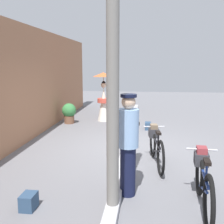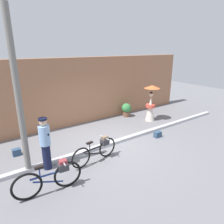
{
  "view_description": "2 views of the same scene",
  "coord_description": "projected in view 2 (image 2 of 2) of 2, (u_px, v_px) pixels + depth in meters",
  "views": [
    {
      "loc": [
        -6.73,
        -0.45,
        2.17
      ],
      "look_at": [
        0.47,
        0.45,
        0.88
      ],
      "focal_mm": 42.62,
      "sensor_mm": 36.0,
      "label": 1
    },
    {
      "loc": [
        -4.07,
        -5.99,
        3.72
      ],
      "look_at": [
        0.41,
        0.4,
        1.21
      ],
      "focal_mm": 32.36,
      "sensor_mm": 36.0,
      "label": 2
    }
  ],
  "objects": [
    {
      "name": "utility_pole",
      "position": [
        18.0,
        97.0,
        5.62
      ],
      "size": [
        0.18,
        0.18,
        4.8
      ],
      "primitive_type": "cylinder",
      "color": "slate",
      "rests_on": "ground_plane"
    },
    {
      "name": "sidewalk_curb",
      "position": [
        109.0,
        144.0,
        8.02
      ],
      "size": [
        14.0,
        0.2,
        0.12
      ],
      "primitive_type": "cube",
      "color": "#B2B2B7",
      "rests_on": "ground_plane"
    },
    {
      "name": "bicycle_far_side",
      "position": [
        97.0,
        149.0,
        6.81
      ],
      "size": [
        1.8,
        0.48,
        0.81
      ],
      "color": "black",
      "rests_on": "ground_plane"
    },
    {
      "name": "potted_plant_by_door",
      "position": [
        127.0,
        109.0,
        11.26
      ],
      "size": [
        0.53,
        0.52,
        0.76
      ],
      "color": "brown",
      "rests_on": "ground_plane"
    },
    {
      "name": "backpack_on_pavement",
      "position": [
        17.0,
        152.0,
        7.25
      ],
      "size": [
        0.28,
        0.21,
        0.24
      ],
      "color": "navy",
      "rests_on": "ground_plane"
    },
    {
      "name": "bicycle_near_officer",
      "position": [
        51.0,
        177.0,
        5.32
      ],
      "size": [
        1.83,
        0.48,
        0.86
      ],
      "color": "black",
      "rests_on": "ground_plane"
    },
    {
      "name": "person_with_parasol",
      "position": [
        151.0,
        103.0,
        10.5
      ],
      "size": [
        0.81,
        0.81,
        1.88
      ],
      "color": "silver",
      "rests_on": "ground_plane"
    },
    {
      "name": "ground_plane",
      "position": [
        109.0,
        145.0,
        8.04
      ],
      "size": [
        30.0,
        30.0,
        0.0
      ],
      "primitive_type": "plane",
      "color": "slate"
    },
    {
      "name": "building_wall",
      "position": [
        75.0,
        92.0,
        9.9
      ],
      "size": [
        14.0,
        0.4,
        3.27
      ],
      "primitive_type": "cube",
      "color": "#9E6B4C",
      "rests_on": "ground_plane"
    },
    {
      "name": "backpack_spare",
      "position": [
        158.0,
        134.0,
        8.73
      ],
      "size": [
        0.32,
        0.2,
        0.25
      ],
      "color": "navy",
      "rests_on": "ground_plane"
    },
    {
      "name": "person_officer",
      "position": [
        45.0,
        142.0,
        6.23
      ],
      "size": [
        0.34,
        0.36,
        1.71
      ],
      "color": "#141938",
      "rests_on": "ground_plane"
    }
  ]
}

